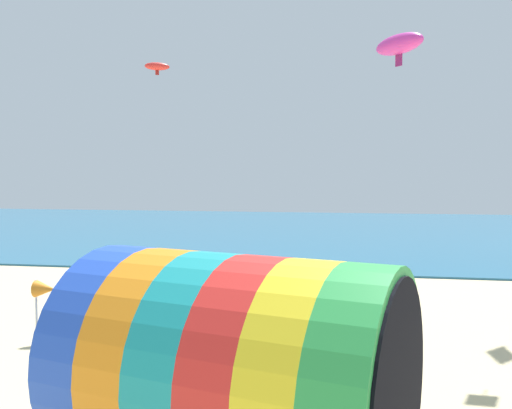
{
  "coord_description": "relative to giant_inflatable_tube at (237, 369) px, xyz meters",
  "views": [
    {
      "loc": [
        0.96,
        -8.55,
        5.13
      ],
      "look_at": [
        -0.89,
        2.43,
        4.46
      ],
      "focal_mm": 40.0,
      "sensor_mm": 36.0,
      "label": 1
    }
  ],
  "objects": [
    {
      "name": "sea",
      "position": [
        0.87,
        38.75,
        -1.83
      ],
      "size": [
        120.0,
        40.0,
        0.1
      ],
      "primitive_type": "cube",
      "color": "#236084",
      "rests_on": "ground"
    },
    {
      "name": "kite_red_parafoil",
      "position": [
        -5.25,
        11.21,
        7.04
      ],
      "size": [
        0.96,
        0.69,
        0.45
      ],
      "color": "red"
    },
    {
      "name": "giant_inflatable_tube",
      "position": [
        0.0,
        0.0,
        0.0
      ],
      "size": [
        6.16,
        5.1,
        3.76
      ],
      "color": "blue",
      "rests_on": "ground"
    },
    {
      "name": "kite_magenta_parafoil",
      "position": [
        2.77,
        3.44,
        5.88
      ],
      "size": [
        1.27,
        1.39,
        0.72
      ],
      "color": "#D1339E"
    },
    {
      "name": "beach_flag",
      "position": [
        -4.43,
        1.8,
        0.66
      ],
      "size": [
        0.47,
        0.36,
        2.85
      ],
      "color": "silver",
      "rests_on": "ground"
    }
  ]
}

